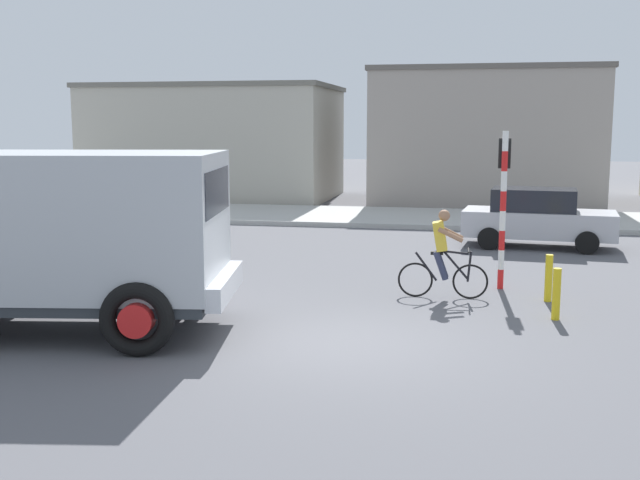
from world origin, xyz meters
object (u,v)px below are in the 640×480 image
cyclist (443,254)px  car_red_near (537,217)px  truck_foreground (58,230)px  traffic_light_pole (504,187)px  bollard_far (549,278)px  bollard_near (556,294)px

cyclist → car_red_near: size_ratio=0.42×
truck_foreground → traffic_light_pole: (7.08, 4.83, 0.40)m
truck_foreground → car_red_near: (8.23, 10.41, -0.85)m
truck_foreground → bollard_far: bearing=25.3°
bollard_far → traffic_light_pole: bearing=128.3°
bollard_near → truck_foreground: bearing=-163.5°
truck_foreground → traffic_light_pole: traffic_light_pole is taller
car_red_near → cyclist: bearing=-108.7°
car_red_near → bollard_near: size_ratio=4.62×
traffic_light_pole → bollard_near: bearing=-71.1°
traffic_light_pole → bollard_near: (0.85, -2.47, -1.62)m
truck_foreground → cyclist: truck_foreground is taller
traffic_light_pole → bollard_far: size_ratio=3.56×
truck_foreground → bollard_near: bearing=16.5°
cyclist → bollard_near: 2.42m
cyclist → bollard_near: bearing=-33.3°
cyclist → truck_foreground: bearing=-148.4°
truck_foreground → bollard_far: 8.86m
cyclist → bollard_far: 2.04m
traffic_light_pole → bollard_far: traffic_light_pole is taller
bollard_near → traffic_light_pole: bearing=108.9°
cyclist → bollard_far: size_ratio=1.92×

